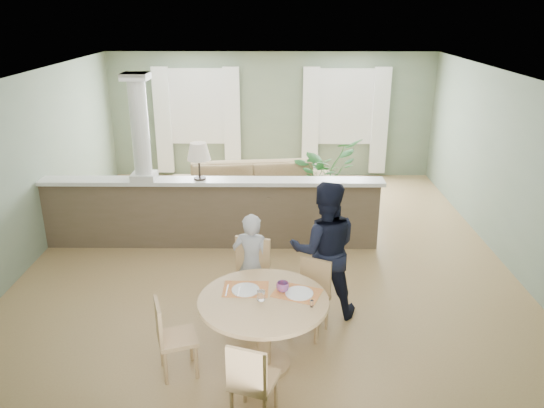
{
  "coord_description": "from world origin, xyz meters",
  "views": [
    {
      "loc": [
        0.12,
        -7.48,
        3.59
      ],
      "look_at": [
        0.06,
        -1.0,
        1.16
      ],
      "focal_mm": 35.0,
      "sensor_mm": 36.0,
      "label": 1
    }
  ],
  "objects_px": {
    "houseplant": "(325,174)",
    "chair_side": "(171,335)",
    "man_person": "(324,250)",
    "sofa": "(254,190)",
    "dining_table": "(264,313)",
    "chair_far_boy": "(250,276)",
    "chair_far_man": "(312,294)",
    "child_person": "(252,264)",
    "chair_near": "(251,380)"
  },
  "relations": [
    {
      "from": "houseplant",
      "to": "chair_side",
      "type": "xyz_separation_m",
      "value": [
        -1.96,
        -4.8,
        -0.21
      ]
    },
    {
      "from": "chair_side",
      "to": "man_person",
      "type": "bearing_deg",
      "value": -72.64
    },
    {
      "from": "sofa",
      "to": "man_person",
      "type": "xyz_separation_m",
      "value": [
        0.99,
        -3.41,
        0.42
      ]
    },
    {
      "from": "dining_table",
      "to": "chair_side",
      "type": "relative_size",
      "value": 1.57
    },
    {
      "from": "chair_far_boy",
      "to": "chair_far_man",
      "type": "distance_m",
      "value": 0.78
    },
    {
      "from": "sofa",
      "to": "child_person",
      "type": "distance_m",
      "value": 3.4
    },
    {
      "from": "dining_table",
      "to": "chair_side",
      "type": "xyz_separation_m",
      "value": [
        -0.95,
        -0.14,
        -0.17
      ]
    },
    {
      "from": "sofa",
      "to": "chair_near",
      "type": "bearing_deg",
      "value": -94.22
    },
    {
      "from": "dining_table",
      "to": "chair_far_boy",
      "type": "distance_m",
      "value": 0.97
    },
    {
      "from": "chair_near",
      "to": "child_person",
      "type": "xyz_separation_m",
      "value": [
        -0.08,
        1.91,
        0.17
      ]
    },
    {
      "from": "houseplant",
      "to": "chair_side",
      "type": "height_order",
      "value": "houseplant"
    },
    {
      "from": "houseplant",
      "to": "child_person",
      "type": "distance_m",
      "value": 3.78
    },
    {
      "from": "chair_near",
      "to": "chair_side",
      "type": "relative_size",
      "value": 1.02
    },
    {
      "from": "dining_table",
      "to": "chair_far_man",
      "type": "bearing_deg",
      "value": 51.34
    },
    {
      "from": "dining_table",
      "to": "chair_near",
      "type": "bearing_deg",
      "value": -96.55
    },
    {
      "from": "chair_far_man",
      "to": "chair_side",
      "type": "bearing_deg",
      "value": -125.25
    },
    {
      "from": "chair_far_man",
      "to": "child_person",
      "type": "distance_m",
      "value": 0.83
    },
    {
      "from": "man_person",
      "to": "child_person",
      "type": "bearing_deg",
      "value": -1.92
    },
    {
      "from": "chair_far_man",
      "to": "man_person",
      "type": "distance_m",
      "value": 0.56
    },
    {
      "from": "sofa",
      "to": "dining_table",
      "type": "bearing_deg",
      "value": -92.59
    },
    {
      "from": "chair_far_man",
      "to": "chair_near",
      "type": "xyz_separation_m",
      "value": [
        -0.63,
        -1.5,
        -0.0
      ]
    },
    {
      "from": "houseplant",
      "to": "dining_table",
      "type": "xyz_separation_m",
      "value": [
        -1.01,
        -4.66,
        -0.04
      ]
    },
    {
      "from": "chair_far_man",
      "to": "man_person",
      "type": "height_order",
      "value": "man_person"
    },
    {
      "from": "chair_far_boy",
      "to": "child_person",
      "type": "distance_m",
      "value": 0.16
    },
    {
      "from": "sofa",
      "to": "chair_far_boy",
      "type": "xyz_separation_m",
      "value": [
        0.1,
        -3.51,
        0.12
      ]
    },
    {
      "from": "chair_far_boy",
      "to": "child_person",
      "type": "bearing_deg",
      "value": 96.77
    },
    {
      "from": "chair_far_man",
      "to": "chair_side",
      "type": "distance_m",
      "value": 1.68
    },
    {
      "from": "chair_side",
      "to": "child_person",
      "type": "height_order",
      "value": "child_person"
    },
    {
      "from": "houseplant",
      "to": "chair_near",
      "type": "relative_size",
      "value": 1.56
    },
    {
      "from": "sofa",
      "to": "chair_side",
      "type": "relative_size",
      "value": 3.52
    },
    {
      "from": "houseplant",
      "to": "chair_far_man",
      "type": "xyz_separation_m",
      "value": [
        -0.48,
        -4.0,
        -0.19
      ]
    },
    {
      "from": "child_person",
      "to": "man_person",
      "type": "xyz_separation_m",
      "value": [
        0.87,
        -0.02,
        0.21
      ]
    },
    {
      "from": "chair_far_boy",
      "to": "chair_near",
      "type": "distance_m",
      "value": 1.79
    },
    {
      "from": "chair_far_man",
      "to": "chair_far_boy",
      "type": "bearing_deg",
      "value": -175.25
    },
    {
      "from": "chair_far_boy",
      "to": "chair_far_man",
      "type": "xyz_separation_m",
      "value": [
        0.72,
        -0.28,
        -0.07
      ]
    },
    {
      "from": "child_person",
      "to": "chair_far_man",
      "type": "bearing_deg",
      "value": 160.79
    },
    {
      "from": "dining_table",
      "to": "chair_far_boy",
      "type": "bearing_deg",
      "value": 101.33
    },
    {
      "from": "houseplant",
      "to": "chair_far_boy",
      "type": "distance_m",
      "value": 3.91
    },
    {
      "from": "dining_table",
      "to": "chair_near",
      "type": "relative_size",
      "value": 1.54
    },
    {
      "from": "houseplant",
      "to": "man_person",
      "type": "bearing_deg",
      "value": -94.95
    },
    {
      "from": "sofa",
      "to": "child_person",
      "type": "height_order",
      "value": "child_person"
    },
    {
      "from": "houseplant",
      "to": "chair_side",
      "type": "bearing_deg",
      "value": -112.14
    },
    {
      "from": "chair_near",
      "to": "child_person",
      "type": "relative_size",
      "value": 0.66
    },
    {
      "from": "chair_near",
      "to": "man_person",
      "type": "distance_m",
      "value": 2.08
    },
    {
      "from": "man_person",
      "to": "chair_far_man",
      "type": "bearing_deg",
      "value": 66.39
    },
    {
      "from": "sofa",
      "to": "houseplant",
      "type": "relative_size",
      "value": 2.21
    },
    {
      "from": "chair_far_boy",
      "to": "chair_near",
      "type": "relative_size",
      "value": 1.16
    },
    {
      "from": "dining_table",
      "to": "chair_side",
      "type": "bearing_deg",
      "value": -171.36
    },
    {
      "from": "chair_far_man",
      "to": "man_person",
      "type": "bearing_deg",
      "value": 92.84
    },
    {
      "from": "chair_far_man",
      "to": "chair_near",
      "type": "bearing_deg",
      "value": -86.6
    }
  ]
}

